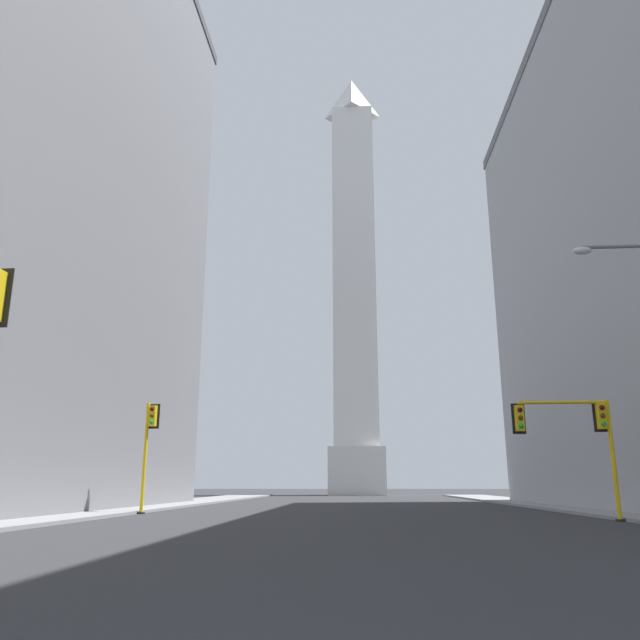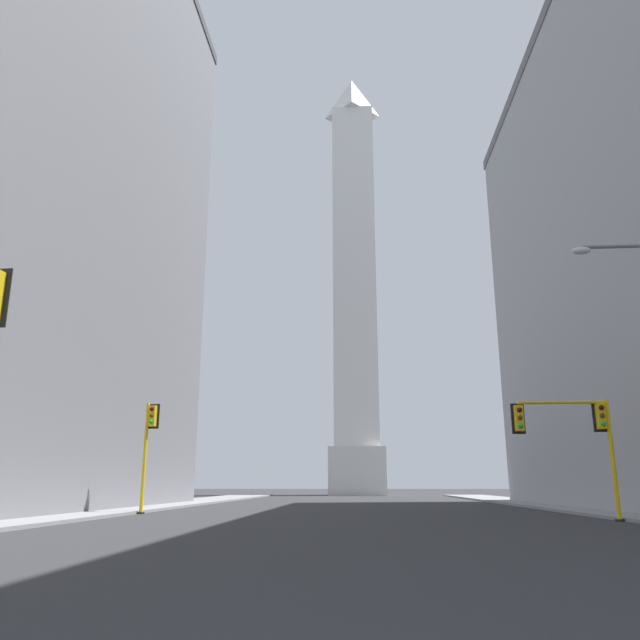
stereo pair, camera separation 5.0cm
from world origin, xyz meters
TOP-DOWN VIEW (x-y plane):
  - sidewalk_left at (-13.62, 30.89)m, footprint 5.00×102.95m
  - sidewalk_right at (13.62, 30.89)m, footprint 5.00×102.95m
  - obelisk at (0.00, 85.80)m, footprint 7.74×7.74m
  - traffic_light_mid_right at (9.58, 25.07)m, footprint 4.23×0.50m
  - traffic_light_mid_left at (-10.81, 30.38)m, footprint 0.79×0.52m

SIDE VIEW (x-z plane):
  - sidewalk_left at x=-13.62m, z-range 0.00..0.15m
  - sidewalk_right at x=13.62m, z-range 0.00..0.15m
  - traffic_light_mid_left at x=-10.81m, z-range 0.91..6.62m
  - traffic_light_mid_right at x=9.58m, z-range 1.28..6.29m
  - obelisk at x=0.00m, z-range -1.53..63.52m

